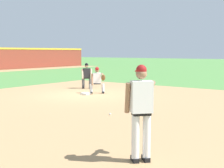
{
  "coord_description": "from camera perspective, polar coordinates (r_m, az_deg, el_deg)",
  "views": [
    {
      "loc": [
        -11.48,
        -10.0,
        2.1
      ],
      "look_at": [
        -4.55,
        -4.93,
        1.21
      ],
      "focal_mm": 50.0,
      "sensor_mm": 36.0,
      "label": 1
    }
  ],
  "objects": [
    {
      "name": "pitcher",
      "position": [
        5.93,
        5.42,
        -4.2
      ],
      "size": [
        0.85,
        0.55,
        1.86
      ],
      "color": "black",
      "rests_on": "ground"
    },
    {
      "name": "umpire",
      "position": [
        17.87,
        -4.65,
        1.71
      ],
      "size": [
        0.67,
        0.67,
        1.46
      ],
      "color": "black",
      "rests_on": "ground"
    },
    {
      "name": "baseball",
      "position": [
        10.4,
        -0.36,
        -5.51
      ],
      "size": [
        0.07,
        0.07,
        0.07
      ],
      "primitive_type": "sphere",
      "color": "white",
      "rests_on": "ground"
    },
    {
      "name": "first_baseman",
      "position": [
        15.65,
        -2.66,
        0.91
      ],
      "size": [
        0.74,
        1.08,
        1.34
      ],
      "color": "black",
      "rests_on": "ground"
    },
    {
      "name": "first_base_bag",
      "position": [
        15.36,
        -4.8,
        -1.78
      ],
      "size": [
        0.38,
        0.38,
        0.09
      ],
      "primitive_type": "cube",
      "color": "white",
      "rests_on": "ground"
    },
    {
      "name": "ground_plane",
      "position": [
        15.37,
        -4.8,
        -1.95
      ],
      "size": [
        160.0,
        160.0,
        0.0
      ],
      "primitive_type": "plane",
      "color": "#518942"
    },
    {
      "name": "infield_dirt_patch",
      "position": [
        10.69,
        -1.98,
        -5.38
      ],
      "size": [
        18.0,
        18.0,
        0.01
      ],
      "primitive_type": "cube",
      "color": "tan",
      "rests_on": "ground"
    }
  ]
}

